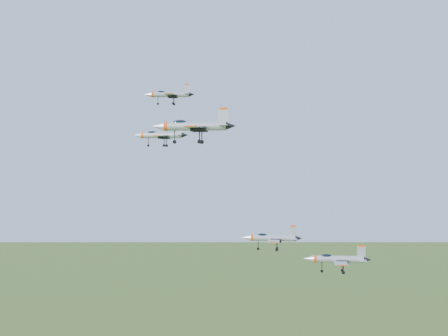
# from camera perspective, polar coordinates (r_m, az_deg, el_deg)

# --- Properties ---
(jet_lead) EXTENTS (10.98, 9.17, 2.94)m
(jet_lead) POSITION_cam_1_polar(r_m,az_deg,el_deg) (135.85, -5.07, 6.72)
(jet_lead) COLOR #9FA6AC
(jet_left_high) EXTENTS (11.54, 9.48, 3.09)m
(jet_left_high) POSITION_cam_1_polar(r_m,az_deg,el_deg) (127.70, -5.87, 3.02)
(jet_left_high) COLOR #9FA6AC
(jet_right_high) EXTENTS (13.55, 11.20, 3.62)m
(jet_right_high) POSITION_cam_1_polar(r_m,az_deg,el_deg) (99.04, -2.88, 3.87)
(jet_right_high) COLOR #9FA6AC
(jet_left_low) EXTENTS (12.14, 10.05, 3.24)m
(jet_left_low) POSITION_cam_1_polar(r_m,az_deg,el_deg) (126.12, 4.34, -6.38)
(jet_left_low) COLOR #9FA6AC
(jet_right_low) EXTENTS (11.18, 9.26, 2.99)m
(jet_right_low) POSITION_cam_1_polar(r_m,az_deg,el_deg) (106.34, 10.25, -8.18)
(jet_right_low) COLOR #9FA6AC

